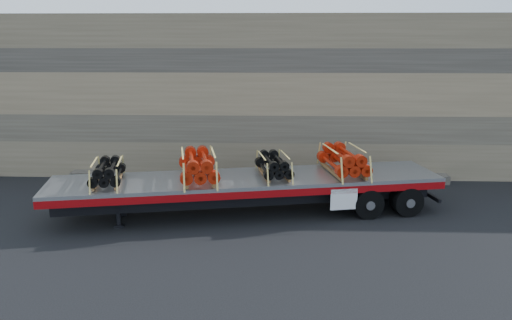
# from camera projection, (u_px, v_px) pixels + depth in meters

# --- Properties ---
(ground) EXTENTS (120.00, 120.00, 0.00)m
(ground) POSITION_uv_depth(u_px,v_px,m) (268.00, 219.00, 16.96)
(ground) COLOR black
(ground) RESTS_ON ground
(rock_wall) EXTENTS (44.00, 3.00, 7.00)m
(rock_wall) POSITION_uv_depth(u_px,v_px,m) (270.00, 95.00, 22.45)
(rock_wall) COLOR #7A6B54
(rock_wall) RESTS_ON ground
(trailer) EXTENTS (13.62, 5.18, 1.34)m
(trailer) POSITION_uv_depth(u_px,v_px,m) (247.00, 195.00, 17.38)
(trailer) COLOR #9C9EA3
(trailer) RESTS_ON ground
(bundle_front) EXTENTS (1.37, 2.15, 0.70)m
(bundle_front) POSITION_uv_depth(u_px,v_px,m) (107.00, 173.00, 16.40)
(bundle_front) COLOR black
(bundle_front) RESTS_ON trailer
(bundle_midfront) EXTENTS (1.72, 2.70, 0.89)m
(bundle_midfront) POSITION_uv_depth(u_px,v_px,m) (198.00, 166.00, 16.85)
(bundle_midfront) COLOR #B11E09
(bundle_midfront) RESTS_ON trailer
(bundle_midrear) EXTENTS (1.38, 2.16, 0.71)m
(bundle_midrear) POSITION_uv_depth(u_px,v_px,m) (274.00, 166.00, 17.28)
(bundle_midrear) COLOR black
(bundle_midrear) RESTS_ON trailer
(bundle_rear) EXTENTS (1.69, 2.64, 0.87)m
(bundle_rear) POSITION_uv_depth(u_px,v_px,m) (343.00, 161.00, 17.66)
(bundle_rear) COLOR #B11E09
(bundle_rear) RESTS_ON trailer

